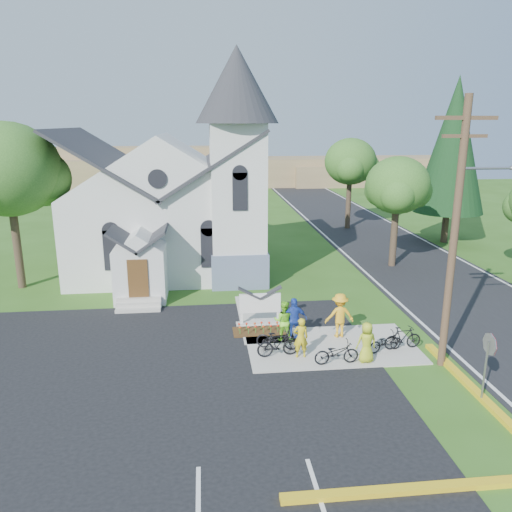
{
  "coord_description": "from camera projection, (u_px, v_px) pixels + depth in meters",
  "views": [
    {
      "loc": [
        -3.69,
        -18.15,
        9.05
      ],
      "look_at": [
        -1.19,
        5.0,
        2.8
      ],
      "focal_mm": 35.0,
      "sensor_mm": 36.0,
      "label": 1
    }
  ],
  "objects": [
    {
      "name": "conifer",
      "position": [
        453.0,
        146.0,
        37.09
      ],
      "size": [
        5.2,
        5.2,
        12.4
      ],
      "color": "#382A1E",
      "rests_on": "ground"
    },
    {
      "name": "road",
      "position": [
        396.0,
        253.0,
        35.6
      ],
      "size": [
        8.0,
        90.0,
        0.02
      ],
      "primitive_type": "cube",
      "color": "black",
      "rests_on": "ground"
    },
    {
      "name": "tree_lot_corner",
      "position": [
        7.0,
        170.0,
        26.6
      ],
      "size": [
        5.6,
        5.6,
        9.15
      ],
      "color": "#382A1E",
      "rests_on": "ground"
    },
    {
      "name": "tree_road_near",
      "position": [
        398.0,
        186.0,
        31.22
      ],
      "size": [
        4.0,
        4.0,
        7.05
      ],
      "color": "#382A1E",
      "rests_on": "ground"
    },
    {
      "name": "cyclist_1",
      "position": [
        284.0,
        321.0,
        21.11
      ],
      "size": [
        1.0,
        0.87,
        1.75
      ],
      "primitive_type": "imported",
      "rotation": [
        0.0,
        0.0,
        2.86
      ],
      "color": "#7EE42A",
      "rests_on": "sidewalk"
    },
    {
      "name": "church",
      "position": [
        172.0,
        187.0,
        30.22
      ],
      "size": [
        12.35,
        12.0,
        13.0
      ],
      "color": "silver",
      "rests_on": "ground"
    },
    {
      "name": "utility_pole",
      "position": [
        457.0,
        228.0,
        17.88
      ],
      "size": [
        3.45,
        0.28,
        10.0
      ],
      "color": "#472F23",
      "rests_on": "ground"
    },
    {
      "name": "bike_4",
      "position": [
        385.0,
        342.0,
        20.17
      ],
      "size": [
        1.63,
        0.94,
        0.81
      ],
      "primitive_type": "imported",
      "rotation": [
        0.0,
        0.0,
        1.85
      ],
      "color": "black",
      "rests_on": "sidewalk"
    },
    {
      "name": "church_sign",
      "position": [
        260.0,
        303.0,
        22.84
      ],
      "size": [
        2.2,
        0.4,
        1.7
      ],
      "color": "#ADA89C",
      "rests_on": "ground"
    },
    {
      "name": "tree_road_mid",
      "position": [
        350.0,
        162.0,
        42.64
      ],
      "size": [
        4.4,
        4.4,
        7.8
      ],
      "color": "#382A1E",
      "rests_on": "ground"
    },
    {
      "name": "flower_bed",
      "position": [
        262.0,
        331.0,
        22.23
      ],
      "size": [
        2.6,
        1.1,
        0.07
      ],
      "primitive_type": "cube",
      "color": "#3B2510",
      "rests_on": "ground"
    },
    {
      "name": "cyclist_4",
      "position": [
        367.0,
        342.0,
        19.19
      ],
      "size": [
        0.83,
        0.58,
        1.62
      ],
      "primitive_type": "imported",
      "rotation": [
        0.0,
        0.0,
        3.23
      ],
      "color": "#A9BA22",
      "rests_on": "sidewalk"
    },
    {
      "name": "stop_sign",
      "position": [
        488.0,
        353.0,
        16.23
      ],
      "size": [
        0.11,
        0.76,
        2.48
      ],
      "color": "gray",
      "rests_on": "ground"
    },
    {
      "name": "bike_2",
      "position": [
        336.0,
        353.0,
        19.11
      ],
      "size": [
        1.77,
        0.69,
        0.92
      ],
      "primitive_type": "imported",
      "rotation": [
        0.0,
        0.0,
        1.62
      ],
      "color": "black",
      "rests_on": "sidewalk"
    },
    {
      "name": "bike_0",
      "position": [
        277.0,
        338.0,
        20.4
      ],
      "size": [
        1.84,
        1.09,
        0.91
      ],
      "primitive_type": "imported",
      "rotation": [
        0.0,
        0.0,
        1.27
      ],
      "color": "black",
      "rests_on": "sidewalk"
    },
    {
      "name": "parking_lot",
      "position": [
        113.0,
        388.0,
        17.51
      ],
      "size": [
        20.0,
        16.0,
        0.02
      ],
      "primitive_type": "cube",
      "color": "black",
      "rests_on": "ground"
    },
    {
      "name": "cyclist_3",
      "position": [
        340.0,
        315.0,
        21.45
      ],
      "size": [
        1.28,
        0.76,
        1.95
      ],
      "primitive_type": "imported",
      "rotation": [
        0.0,
        0.0,
        3.17
      ],
      "color": "gold",
      "rests_on": "sidewalk"
    },
    {
      "name": "sidewalk",
      "position": [
        332.0,
        346.0,
        20.79
      ],
      "size": [
        7.0,
        4.0,
        0.05
      ],
      "primitive_type": "cube",
      "color": "#ADA89C",
      "rests_on": "ground"
    },
    {
      "name": "cyclist_2",
      "position": [
        294.0,
        319.0,
        21.07
      ],
      "size": [
        1.13,
        0.5,
        1.89
      ],
      "primitive_type": "imported",
      "rotation": [
        0.0,
        0.0,
        3.18
      ],
      "color": "#2342AF",
      "rests_on": "sidewalk"
    },
    {
      "name": "distant_hills",
      "position": [
        249.0,
        170.0,
        74.04
      ],
      "size": [
        61.0,
        10.0,
        5.6
      ],
      "color": "olive",
      "rests_on": "ground"
    },
    {
      "name": "ground",
      "position": [
        298.0,
        354.0,
        20.16
      ],
      "size": [
        120.0,
        120.0,
        0.0
      ],
      "primitive_type": "plane",
      "color": "#315919",
      "rests_on": "ground"
    },
    {
      "name": "bike_1",
      "position": [
        278.0,
        344.0,
        19.72
      ],
      "size": [
        1.76,
        0.66,
        1.03
      ],
      "primitive_type": "imported",
      "rotation": [
        0.0,
        0.0,
        1.68
      ],
      "color": "black",
      "rests_on": "sidewalk"
    },
    {
      "name": "bike_3",
      "position": [
        403.0,
        338.0,
        20.38
      ],
      "size": [
        1.65,
        0.62,
        0.97
      ],
      "primitive_type": "imported",
      "rotation": [
        0.0,
        0.0,
        1.67
      ],
      "color": "black",
      "rests_on": "sidewalk"
    },
    {
      "name": "cyclist_0",
      "position": [
        301.0,
        338.0,
        19.59
      ],
      "size": [
        0.6,
        0.4,
        1.64
      ],
      "primitive_type": "imported",
      "rotation": [
        0.0,
        0.0,
        3.16
      ],
      "color": "gold",
      "rests_on": "sidewalk"
    }
  ]
}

